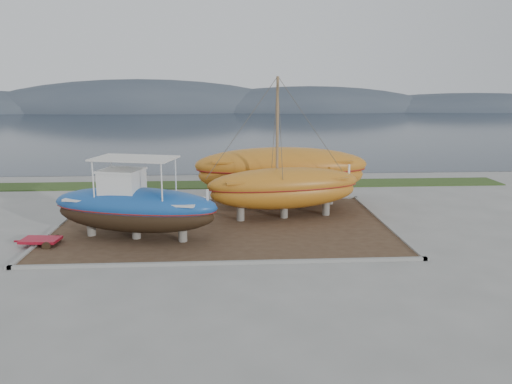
{
  "coord_description": "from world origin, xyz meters",
  "views": [
    {
      "loc": [
        0.24,
        -22.87,
        7.79
      ],
      "look_at": [
        1.85,
        4.0,
        1.92
      ],
      "focal_mm": 35.0,
      "sensor_mm": 36.0,
      "label": 1
    }
  ],
  "objects_px": {
    "orange_sailboat": "(285,149)",
    "blue_caique": "(134,199)",
    "orange_bare_hull": "(281,177)",
    "red_trailer": "(41,242)",
    "white_dinghy": "(134,212)"
  },
  "relations": [
    {
      "from": "orange_bare_hull",
      "to": "orange_sailboat",
      "type": "bearing_deg",
      "value": -92.85
    },
    {
      "from": "blue_caique",
      "to": "orange_sailboat",
      "type": "distance_m",
      "value": 8.95
    },
    {
      "from": "blue_caique",
      "to": "orange_bare_hull",
      "type": "xyz_separation_m",
      "value": [
        8.16,
        6.79,
        -0.26
      ]
    },
    {
      "from": "blue_caique",
      "to": "red_trailer",
      "type": "distance_m",
      "value": 4.96
    },
    {
      "from": "orange_sailboat",
      "to": "orange_bare_hull",
      "type": "height_order",
      "value": "orange_sailboat"
    },
    {
      "from": "orange_bare_hull",
      "to": "red_trailer",
      "type": "relative_size",
      "value": 4.16
    },
    {
      "from": "blue_caique",
      "to": "orange_sailboat",
      "type": "relative_size",
      "value": 0.95
    },
    {
      "from": "orange_sailboat",
      "to": "blue_caique",
      "type": "bearing_deg",
      "value": -166.29
    },
    {
      "from": "blue_caique",
      "to": "orange_sailboat",
      "type": "xyz_separation_m",
      "value": [
        7.98,
        3.53,
        1.98
      ]
    },
    {
      "from": "blue_caique",
      "to": "white_dinghy",
      "type": "height_order",
      "value": "blue_caique"
    },
    {
      "from": "white_dinghy",
      "to": "orange_sailboat",
      "type": "relative_size",
      "value": 0.49
    },
    {
      "from": "orange_bare_hull",
      "to": "red_trailer",
      "type": "distance_m",
      "value": 14.84
    },
    {
      "from": "white_dinghy",
      "to": "red_trailer",
      "type": "height_order",
      "value": "white_dinghy"
    },
    {
      "from": "orange_bare_hull",
      "to": "white_dinghy",
      "type": "bearing_deg",
      "value": -155.72
    },
    {
      "from": "blue_caique",
      "to": "orange_bare_hull",
      "type": "bearing_deg",
      "value": 54.66
    }
  ]
}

